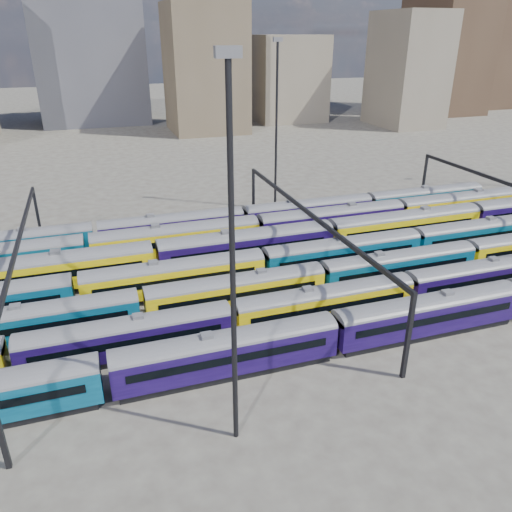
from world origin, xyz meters
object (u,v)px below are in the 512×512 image
object	(u,v)px
rake_1	(127,334)
mast_2	(232,257)
rake_0	(428,311)
rake_2	(35,319)

from	to	relation	value
rake_1	mast_2	bearing A→B (deg)	-62.49
rake_0	rake_1	distance (m)	27.40
rake_0	rake_2	size ratio (longest dim) A/B	1.02
rake_1	rake_2	xyz separation A→B (m)	(-7.76, 5.00, 0.04)
rake_0	rake_1	size ratio (longest dim) A/B	1.03
rake_1	mast_2	distance (m)	17.80
rake_0	rake_1	xyz separation A→B (m)	(-26.94, 5.00, -0.08)
rake_2	mast_2	distance (m)	24.86
rake_0	rake_2	xyz separation A→B (m)	(-34.70, 10.00, -0.05)
rake_2	rake_1	bearing A→B (deg)	-32.80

